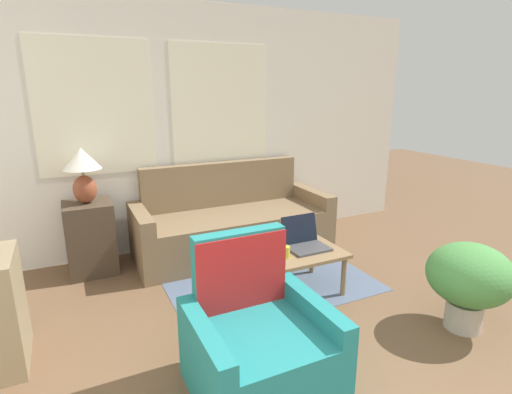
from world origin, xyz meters
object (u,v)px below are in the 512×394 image
at_px(coffee_table, 283,257).
at_px(laptop, 305,241).
at_px(armchair, 257,346).
at_px(cup_navy, 245,252).
at_px(cup_white, 247,264).
at_px(cup_yellow, 285,252).
at_px(snack_bowl, 267,256).
at_px(table_lamp, 83,169).
at_px(couch, 232,225).
at_px(potted_plant, 469,278).

height_order(coffee_table, laptop, laptop).
relative_size(armchair, cup_navy, 8.52).
distance_m(laptop, cup_white, 0.69).
bearing_deg(cup_navy, cup_white, -111.00).
xyz_separation_m(cup_navy, cup_yellow, (0.30, -0.15, -0.00)).
xyz_separation_m(cup_navy, snack_bowl, (0.15, -0.12, -0.03)).
bearing_deg(laptop, cup_white, -162.69).
relative_size(coffee_table, cup_white, 9.88).
height_order(coffee_table, cup_yellow, cup_yellow).
distance_m(armchair, snack_bowl, 0.98).
xyz_separation_m(table_lamp, coffee_table, (1.45, -1.20, -0.67)).
xyz_separation_m(couch, cup_yellow, (-0.01, -1.19, 0.15)).
relative_size(cup_yellow, snack_bowl, 0.64).
xyz_separation_m(coffee_table, cup_yellow, (-0.03, -0.09, 0.09)).
bearing_deg(armchair, cup_navy, 69.84).
distance_m(snack_bowl, potted_plant, 1.50).
bearing_deg(couch, cup_yellow, -90.55).
distance_m(couch, cup_navy, 1.10).
bearing_deg(cup_navy, couch, 73.43).
bearing_deg(coffee_table, laptop, 7.57).
distance_m(coffee_table, cup_yellow, 0.13).
height_order(armchair, table_lamp, table_lamp).
bearing_deg(snack_bowl, laptop, 12.35).
bearing_deg(cup_white, potted_plant, -31.87).
relative_size(laptop, cup_yellow, 3.47).
xyz_separation_m(armchair, table_lamp, (-0.76, 2.09, 0.75)).
distance_m(laptop, snack_bowl, 0.43).
bearing_deg(table_lamp, laptop, -34.77).
bearing_deg(laptop, potted_plant, -55.71).
distance_m(table_lamp, cup_white, 1.81).
height_order(armchair, laptop, armchair).
relative_size(table_lamp, cup_white, 5.02).
relative_size(table_lamp, cup_navy, 4.89).
bearing_deg(snack_bowl, coffee_table, 18.13).
height_order(cup_navy, potted_plant, potted_plant).
height_order(laptop, cup_navy, laptop).
bearing_deg(cup_white, laptop, 17.31).
bearing_deg(snack_bowl, table_lamp, 135.09).
bearing_deg(cup_navy, snack_bowl, -38.30).
xyz_separation_m(cup_yellow, snack_bowl, (-0.15, 0.03, -0.02)).
bearing_deg(cup_yellow, coffee_table, 69.08).
xyz_separation_m(laptop, cup_white, (-0.65, -0.20, -0.01)).
bearing_deg(couch, potted_plant, -65.31).
bearing_deg(armchair, cup_yellow, 51.21).
distance_m(cup_navy, cup_white, 0.25).
relative_size(table_lamp, snack_bowl, 3.34).
height_order(cup_white, snack_bowl, cup_white).
height_order(table_lamp, cup_yellow, table_lamp).
height_order(armchair, cup_yellow, armchair).
bearing_deg(cup_white, armchair, -109.90).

